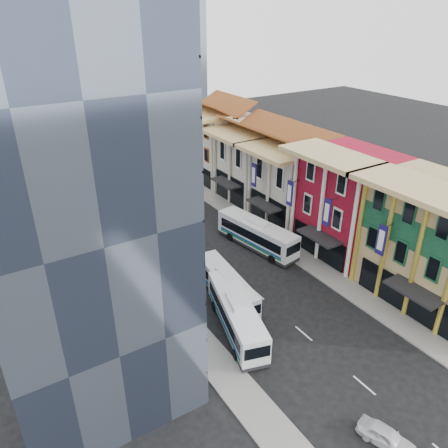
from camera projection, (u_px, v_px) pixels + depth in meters
ground at (374, 394)px, 32.90m from camera, size 200.00×200.00×0.00m
sidewalk_right at (280, 243)px, 53.52m from camera, size 3.00×90.00×0.15m
sidewalk_left at (152, 285)px, 45.47m from camera, size 3.00×90.00×0.15m
shophouse_tan at (445, 248)px, 40.61m from camera, size 8.00×14.00×12.00m
shophouse_red at (349, 203)px, 49.67m from camera, size 8.00×10.00×12.00m
shophouse_cream_near at (294, 185)px, 57.31m from camera, size 8.00×9.00×10.00m
shophouse_cream_mid at (254, 166)px, 64.11m from camera, size 8.00×9.00×10.00m
shophouse_cream_far at (217, 145)px, 71.82m from camera, size 8.00×12.00×11.00m
office_tower at (48, 174)px, 32.43m from camera, size 12.00×26.00×30.00m
office_block_far at (26, 178)px, 53.90m from camera, size 10.00×18.00×14.00m
bus_left_near at (237, 314)px, 38.63m from camera, size 5.32×10.97×3.43m
bus_left_far at (226, 286)px, 42.82m from camera, size 3.28×10.02×3.16m
bus_right at (257, 234)px, 51.91m from camera, size 4.43×11.60×3.63m
sedan_left at (386, 437)px, 28.91m from camera, size 2.58×4.15×1.32m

